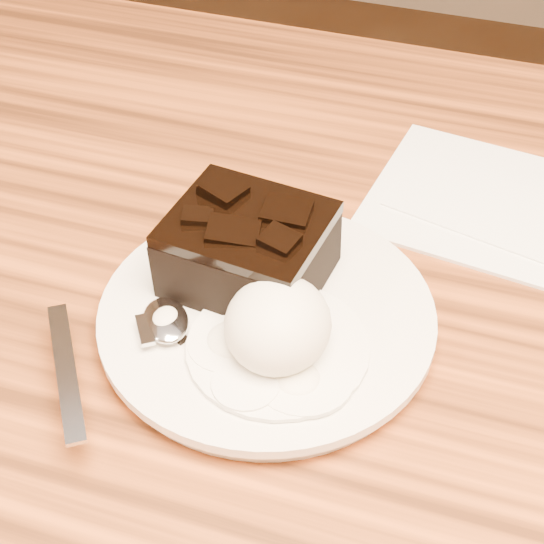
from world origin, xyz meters
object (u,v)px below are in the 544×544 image
(brownie, at_px, (248,253))
(ice_cream_scoop, at_px, (278,325))
(napkin, at_px, (475,198))
(plate, at_px, (267,320))
(spoon, at_px, (166,322))

(brownie, bearing_deg, ice_cream_scoop, -55.41)
(brownie, distance_m, napkin, 0.19)
(ice_cream_scoop, xyz_separation_m, napkin, (0.09, 0.20, -0.04))
(plate, relative_size, brownie, 2.24)
(plate, height_order, napkin, plate)
(brownie, bearing_deg, spoon, -120.60)
(ice_cream_scoop, bearing_deg, brownie, 124.59)
(brownie, bearing_deg, plate, -50.01)
(plate, distance_m, spoon, 0.06)
(brownie, relative_size, ice_cream_scoop, 1.42)
(plate, relative_size, napkin, 1.43)
(plate, bearing_deg, ice_cream_scoop, -60.53)
(plate, height_order, ice_cream_scoop, ice_cream_scoop)
(plate, xyz_separation_m, ice_cream_scoop, (0.02, -0.03, 0.03))
(spoon, height_order, napkin, spoon)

